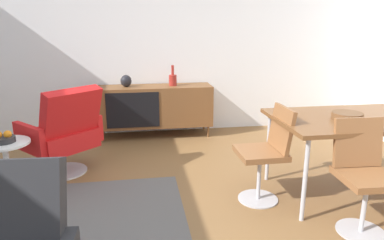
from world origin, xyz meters
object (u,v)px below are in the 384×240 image
(sideboard, at_px, (154,106))
(fruit_bowl, at_px, (3,138))
(vase_sculptural_dark, at_px, (126,81))
(dining_chair_near_window, at_px, (267,150))
(side_table_round, at_px, (7,163))
(wooden_bowl_on_table, at_px, (347,116))
(dining_chair_front_left, at_px, (364,172))
(lounge_chair_red, at_px, (64,132))
(vase_cobalt, at_px, (173,79))
(dining_table, at_px, (363,121))

(sideboard, bearing_deg, fruit_bowl, -131.68)
(vase_sculptural_dark, relative_size, fruit_bowl, 0.81)
(vase_sculptural_dark, xyz_separation_m, fruit_bowl, (-1.05, -1.60, -0.24))
(dining_chair_near_window, bearing_deg, side_table_round, 169.14)
(wooden_bowl_on_table, relative_size, dining_chair_near_window, 0.30)
(dining_chair_front_left, bearing_deg, side_table_round, 160.61)
(sideboard, relative_size, lounge_chair_red, 1.69)
(vase_sculptural_dark, height_order, dining_chair_front_left, vase_sculptural_dark)
(wooden_bowl_on_table, bearing_deg, fruit_bowl, 170.43)
(dining_chair_front_left, bearing_deg, vase_cobalt, 113.86)
(sideboard, xyz_separation_m, fruit_bowl, (-1.43, -1.60, 0.12))
(dining_chair_near_window, bearing_deg, vase_cobalt, 106.61)
(sideboard, xyz_separation_m, wooden_bowl_on_table, (1.56, -2.11, 0.33))
(sideboard, height_order, wooden_bowl_on_table, wooden_bowl_on_table)
(vase_cobalt, bearing_deg, vase_sculptural_dark, 180.00)
(sideboard, height_order, dining_chair_front_left, dining_chair_front_left)
(vase_cobalt, xyz_separation_m, dining_chair_front_left, (1.15, -2.61, -0.34))
(dining_chair_front_left, bearing_deg, vase_sculptural_dark, 124.53)
(dining_chair_near_window, relative_size, lounge_chair_red, 0.90)
(dining_chair_front_left, height_order, fruit_bowl, dining_chair_front_left)
(dining_table, distance_m, side_table_round, 3.24)
(vase_cobalt, relative_size, side_table_round, 0.54)
(vase_sculptural_dark, height_order, dining_table, vase_sculptural_dark)
(vase_cobalt, xyz_separation_m, dining_chair_near_window, (0.61, -2.05, -0.34))
(sideboard, bearing_deg, vase_sculptural_dark, 179.71)
(fruit_bowl, bearing_deg, dining_table, -7.91)
(vase_cobalt, relative_size, wooden_bowl_on_table, 1.09)
(dining_chair_near_window, relative_size, fruit_bowl, 4.28)
(sideboard, distance_m, lounge_chair_red, 1.55)
(dining_table, bearing_deg, dining_chair_front_left, -121.82)
(vase_sculptural_dark, bearing_deg, fruit_bowl, -123.24)
(vase_cobalt, xyz_separation_m, fruit_bowl, (-1.69, -1.60, -0.25))
(lounge_chair_red, distance_m, fruit_bowl, 0.61)
(sideboard, xyz_separation_m, dining_table, (1.76, -2.04, 0.26))
(dining_chair_front_left, distance_m, lounge_chair_red, 2.80)
(dining_chair_front_left, bearing_deg, dining_table, 58.18)
(sideboard, relative_size, dining_chair_front_left, 1.87)
(dining_table, xyz_separation_m, lounge_chair_red, (-2.76, 0.86, -0.23))
(dining_table, bearing_deg, vase_sculptural_dark, 136.27)
(dining_chair_front_left, bearing_deg, sideboard, 118.57)
(wooden_bowl_on_table, xyz_separation_m, dining_chair_front_left, (-0.15, -0.50, -0.30))
(dining_chair_front_left, height_order, dining_chair_near_window, same)
(side_table_round, bearing_deg, fruit_bowl, 94.47)
(dining_table, height_order, fruit_bowl, dining_table)
(vase_sculptural_dark, height_order, fruit_bowl, vase_sculptural_dark)
(side_table_round, relative_size, fruit_bowl, 2.60)
(wooden_bowl_on_table, relative_size, side_table_round, 0.50)
(dining_table, bearing_deg, vase_cobalt, 126.22)
(vase_sculptural_dark, height_order, side_table_round, vase_sculptural_dark)
(vase_cobalt, height_order, dining_chair_near_window, vase_cobalt)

